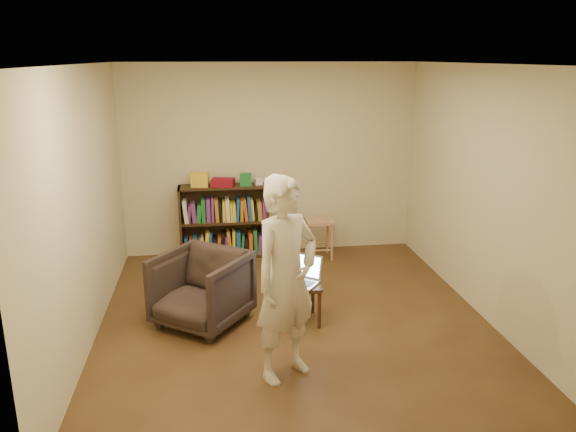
{
  "coord_description": "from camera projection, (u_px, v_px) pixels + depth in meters",
  "views": [
    {
      "loc": [
        -0.8,
        -5.3,
        2.67
      ],
      "look_at": [
        -0.02,
        0.35,
        1.04
      ],
      "focal_mm": 35.0,
      "sensor_mm": 36.0,
      "label": 1
    }
  ],
  "objects": [
    {
      "name": "floor",
      "position": [
        294.0,
        320.0,
        5.89
      ],
      "size": [
        4.5,
        4.5,
        0.0
      ],
      "primitive_type": "plane",
      "color": "#422915",
      "rests_on": "ground"
    },
    {
      "name": "ceiling",
      "position": [
        295.0,
        64.0,
        5.18
      ],
      "size": [
        4.5,
        4.5,
        0.0
      ],
      "primitive_type": "plane",
      "color": "white",
      "rests_on": "wall_back"
    },
    {
      "name": "wall_back",
      "position": [
        270.0,
        160.0,
        7.68
      ],
      "size": [
        4.0,
        0.0,
        4.0
      ],
      "primitive_type": "plane",
      "rotation": [
        1.57,
        0.0,
        0.0
      ],
      "color": "beige",
      "rests_on": "floor"
    },
    {
      "name": "wall_left",
      "position": [
        85.0,
        208.0,
        5.27
      ],
      "size": [
        0.0,
        4.5,
        4.5
      ],
      "primitive_type": "plane",
      "rotation": [
        1.57,
        0.0,
        1.57
      ],
      "color": "beige",
      "rests_on": "floor"
    },
    {
      "name": "wall_right",
      "position": [
        486.0,
        194.0,
        5.8
      ],
      "size": [
        0.0,
        4.5,
        4.5
      ],
      "primitive_type": "plane",
      "rotation": [
        1.57,
        0.0,
        -1.57
      ],
      "color": "beige",
      "rests_on": "floor"
    },
    {
      "name": "bookshelf",
      "position": [
        224.0,
        225.0,
        7.68
      ],
      "size": [
        1.2,
        0.3,
        1.0
      ],
      "color": "black",
      "rests_on": "floor"
    },
    {
      "name": "box_yellow",
      "position": [
        200.0,
        180.0,
        7.44
      ],
      "size": [
        0.24,
        0.18,
        0.18
      ],
      "primitive_type": "cube",
      "rotation": [
        0.0,
        0.0,
        -0.1
      ],
      "color": "yellow",
      "rests_on": "bookshelf"
    },
    {
      "name": "red_cloth",
      "position": [
        223.0,
        182.0,
        7.47
      ],
      "size": [
        0.33,
        0.27,
        0.1
      ],
      "primitive_type": "cube",
      "rotation": [
        0.0,
        0.0,
        -0.22
      ],
      "color": "maroon",
      "rests_on": "bookshelf"
    },
    {
      "name": "box_green",
      "position": [
        246.0,
        180.0,
        7.51
      ],
      "size": [
        0.16,
        0.16,
        0.15
      ],
      "primitive_type": "cube",
      "rotation": [
        0.0,
        0.0,
        -0.07
      ],
      "color": "#1E7031",
      "rests_on": "bookshelf"
    },
    {
      "name": "box_white",
      "position": [
        258.0,
        182.0,
        7.57
      ],
      "size": [
        0.12,
        0.12,
        0.08
      ],
      "primitive_type": "cube",
      "rotation": [
        0.0,
        0.0,
        0.18
      ],
      "color": "silver",
      "rests_on": "bookshelf"
    },
    {
      "name": "stool",
      "position": [
        319.0,
        227.0,
        7.62
      ],
      "size": [
        0.38,
        0.38,
        0.54
      ],
      "color": "#B37C57",
      "rests_on": "floor"
    },
    {
      "name": "armchair",
      "position": [
        201.0,
        289.0,
        5.72
      ],
      "size": [
        1.15,
        1.16,
        0.76
      ],
      "primitive_type": "imported",
      "rotation": [
        0.0,
        0.0,
        -0.63
      ],
      "color": "#2F241F",
      "rests_on": "floor"
    },
    {
      "name": "side_table",
      "position": [
        299.0,
        289.0,
        5.78
      ],
      "size": [
        0.42,
        0.42,
        0.43
      ],
      "color": "black",
      "rests_on": "floor"
    },
    {
      "name": "laptop",
      "position": [
        301.0,
        276.0,
        5.77
      ],
      "size": [
        0.48,
        0.47,
        0.27
      ],
      "rotation": [
        0.0,
        0.0,
        -0.62
      ],
      "color": "#A7A7AB",
      "rests_on": "side_table"
    },
    {
      "name": "person",
      "position": [
        286.0,
        280.0,
        4.66
      ],
      "size": [
        0.77,
        0.71,
        1.77
      ],
      "primitive_type": "imported",
      "rotation": [
        0.0,
        0.0,
        0.6
      ],
      "color": "beige",
      "rests_on": "floor"
    }
  ]
}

